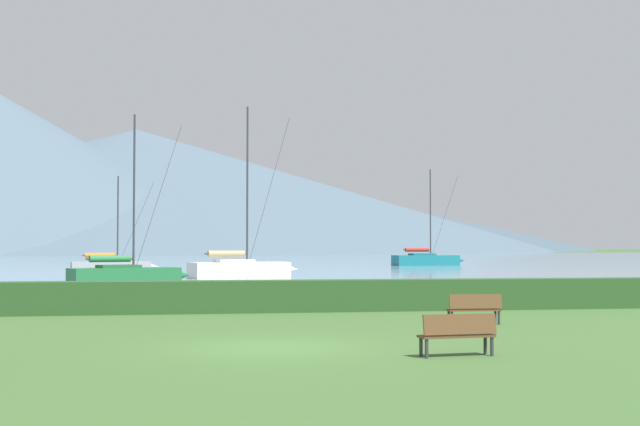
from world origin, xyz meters
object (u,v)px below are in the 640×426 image
sailboat_slip_1 (112,267)px  park_bench_near_path (474,307)px  sailboat_slip_0 (126,274)px  sailboat_slip_3 (426,259)px  park_bench_under_tree (458,332)px  sailboat_slip_4 (241,268)px

sailboat_slip_1 → park_bench_near_path: (14.76, -51.05, -0.10)m
sailboat_slip_0 → park_bench_near_path: sailboat_slip_0 is taller
sailboat_slip_3 → park_bench_under_tree: 87.45m
sailboat_slip_1 → sailboat_slip_3: bearing=25.5°
sailboat_slip_1 → park_bench_near_path: size_ratio=5.06×
park_bench_under_tree → sailboat_slip_1: bearing=95.6°
sailboat_slip_1 → park_bench_near_path: bearing=-84.0°
sailboat_slip_3 → park_bench_under_tree: sailboat_slip_3 is taller
sailboat_slip_1 → sailboat_slip_3: sailboat_slip_3 is taller
park_bench_near_path → park_bench_under_tree: same height
sailboat_slip_3 → park_bench_under_tree: bearing=-112.4°
sailboat_slip_3 → park_bench_near_path: size_ratio=7.06×
sailboat_slip_0 → sailboat_slip_1: bearing=74.5°
sailboat_slip_3 → park_bench_near_path: bearing=-111.8°
sailboat_slip_3 → sailboat_slip_1: bearing=-150.8°
sailboat_slip_1 → park_bench_near_path: 53.15m
sailboat_slip_0 → park_bench_under_tree: size_ratio=6.13×
sailboat_slip_0 → sailboat_slip_4: size_ratio=0.82×
sailboat_slip_4 → park_bench_near_path: 40.34m
sailboat_slip_0 → park_bench_under_tree: bearing=-97.9°
sailboat_slip_1 → sailboat_slip_4: 15.09m
sailboat_slip_0 → sailboat_slip_1: 21.60m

